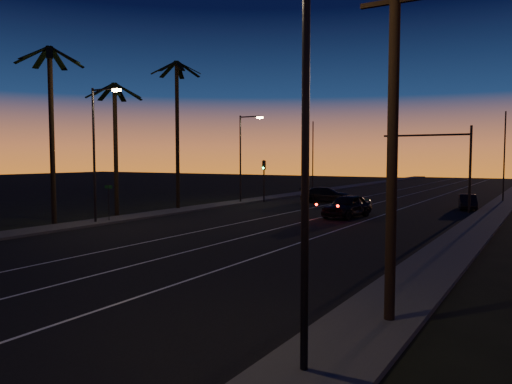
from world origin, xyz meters
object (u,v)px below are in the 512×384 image
Objects in this scene: utility_pole at (393,123)px; cross_car at (327,195)px; right_car at (468,202)px; lead_car at (347,206)px; signal_mast at (440,153)px.

utility_pole is 36.63m from cross_car.
right_car is at bearing 94.54° from utility_pole.
signal_mast is at bearing 57.59° from lead_car.
signal_mast is at bearing -122.06° from right_car.
lead_car is at bearing -122.31° from right_car.
signal_mast is 5.41m from right_car.
right_car is 0.72× the size of cross_car.
right_car is at bearing 57.69° from lead_car.
signal_mast reaches higher than lead_car.
signal_mast is (-4.46, 29.99, -0.53)m from utility_pole.
signal_mast reaches higher than right_car.
lead_car is 12.78m from right_car.
cross_car is (-6.14, 10.69, -0.09)m from lead_car.
utility_pole is at bearing -64.61° from cross_car.
utility_pole is 2.47× the size of right_car.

